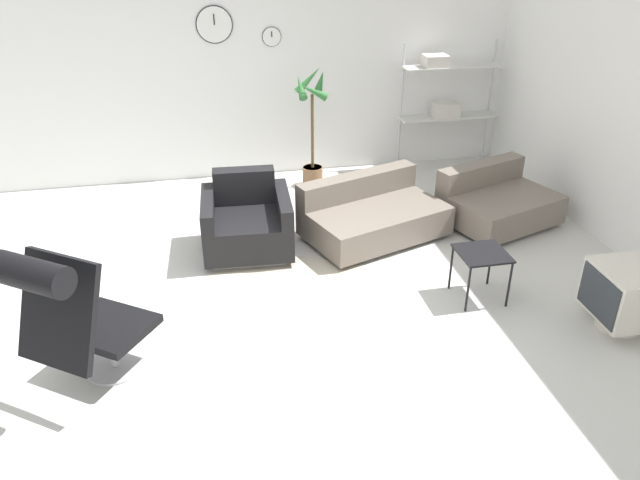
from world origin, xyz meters
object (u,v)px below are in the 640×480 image
(armchair_red, at_px, (247,224))
(crt_television, at_px, (625,296))
(couch_second, at_px, (497,204))
(shelf_unit, at_px, (445,91))
(side_table, at_px, (482,257))
(lounge_chair, at_px, (70,309))
(couch_low, at_px, (372,217))
(potted_plant, at_px, (312,134))

(armchair_red, relative_size, crt_television, 1.60)
(couch_second, bearing_deg, shelf_unit, -109.94)
(couch_second, xyz_separation_m, shelf_unit, (0.01, 1.71, 0.79))
(shelf_unit, bearing_deg, armchair_red, -146.73)
(side_table, bearing_deg, couch_second, 59.04)
(shelf_unit, bearing_deg, lounge_chair, -137.82)
(lounge_chair, bearing_deg, crt_television, 34.49)
(side_table, relative_size, crt_television, 0.80)
(couch_low, distance_m, side_table, 1.46)
(side_table, bearing_deg, potted_plant, 108.71)
(couch_second, bearing_deg, lounge_chair, 6.35)
(armchair_red, distance_m, couch_second, 2.71)
(armchair_red, xyz_separation_m, potted_plant, (0.95, 1.49, 0.38))
(lounge_chair, relative_size, shelf_unit, 0.74)
(side_table, relative_size, shelf_unit, 0.28)
(shelf_unit, bearing_deg, side_table, -105.10)
(crt_television, relative_size, potted_plant, 0.39)
(side_table, height_order, shelf_unit, shelf_unit)
(lounge_chair, distance_m, couch_second, 4.51)
(armchair_red, xyz_separation_m, couch_low, (1.30, 0.03, -0.06))
(armchair_red, xyz_separation_m, shelf_unit, (2.72, 1.78, 0.73))
(armchair_red, relative_size, couch_low, 0.56)
(couch_second, xyz_separation_m, side_table, (-0.82, -1.36, 0.18))
(armchair_red, distance_m, couch_low, 1.30)
(crt_television, xyz_separation_m, shelf_unit, (-0.11, 3.72, 0.71))
(armchair_red, distance_m, side_table, 2.29)
(lounge_chair, relative_size, couch_second, 0.89)
(lounge_chair, xyz_separation_m, shelf_unit, (4.05, 3.67, 0.30))
(couch_low, height_order, potted_plant, potted_plant)
(lounge_chair, relative_size, armchair_red, 1.33)
(armchair_red, relative_size, side_table, 1.99)
(potted_plant, bearing_deg, armchair_red, -122.34)
(couch_low, bearing_deg, crt_television, 108.59)
(lounge_chair, bearing_deg, couch_second, 61.00)
(side_table, relative_size, potted_plant, 0.31)
(couch_low, height_order, crt_television, couch_low)
(couch_second, xyz_separation_m, crt_television, (0.13, -2.00, 0.07))
(potted_plant, height_order, shelf_unit, shelf_unit)
(side_table, xyz_separation_m, potted_plant, (-0.94, 2.78, 0.26))
(armchair_red, relative_size, couch_second, 0.67)
(couch_low, bearing_deg, couch_second, 162.23)
(crt_television, bearing_deg, couch_second, 5.02)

